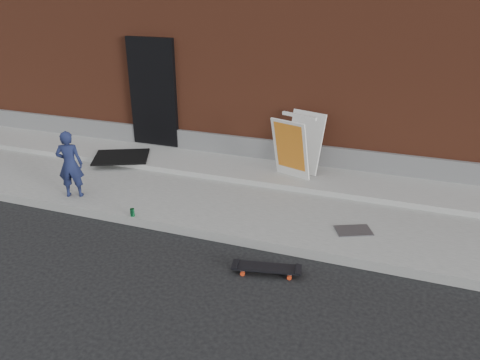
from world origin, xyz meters
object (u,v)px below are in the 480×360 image
at_px(child, 70,164).
at_px(skateboard, 267,268).
at_px(soda_can, 132,212).
at_px(pizza_sign, 297,145).

xyz_separation_m(child, skateboard, (3.73, -0.89, -0.65)).
height_order(skateboard, soda_can, soda_can).
relative_size(child, soda_can, 9.12).
xyz_separation_m(skateboard, soda_can, (-2.38, 0.57, 0.13)).
bearing_deg(pizza_sign, child, -149.93).
height_order(child, skateboard, child).
relative_size(skateboard, pizza_sign, 0.80).
bearing_deg(skateboard, pizza_sign, 96.01).
bearing_deg(child, skateboard, 143.75).
bearing_deg(soda_can, child, 166.72).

